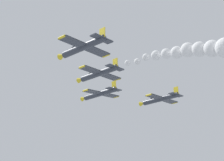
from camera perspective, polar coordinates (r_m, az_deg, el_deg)
name	(u,v)px	position (r m, az deg, el deg)	size (l,w,h in m)	color
airplane_lead	(100,94)	(84.49, -1.81, -1.91)	(9.56, 10.35, 2.41)	#333842
airplane_left_inner	(98,73)	(73.52, -1.97, 1.02)	(9.56, 10.35, 2.32)	#333842
smoke_trail_left_inner	(216,49)	(56.96, 14.67, 4.36)	(4.76, 25.49, 7.35)	white
airplane_right_inner	(160,99)	(86.52, 6.90, -2.65)	(9.57, 10.35, 2.33)	#333842
airplane_left_outer	(83,47)	(61.58, -4.25, 4.82)	(9.56, 10.35, 2.32)	#333842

